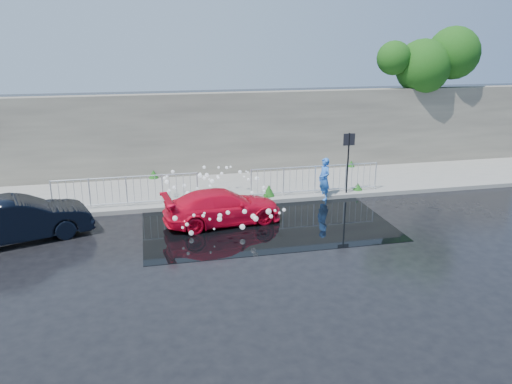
% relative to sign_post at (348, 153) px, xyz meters
% --- Properties ---
extents(ground, '(90.00, 90.00, 0.00)m').
position_rel_sign_post_xyz_m(ground, '(-4.20, -3.10, -1.72)').
color(ground, black).
rests_on(ground, ground).
extents(pavement, '(30.00, 4.00, 0.15)m').
position_rel_sign_post_xyz_m(pavement, '(-4.20, 1.90, -1.65)').
color(pavement, slate).
rests_on(pavement, ground).
extents(curb, '(30.00, 0.25, 0.16)m').
position_rel_sign_post_xyz_m(curb, '(-4.20, -0.10, -1.64)').
color(curb, slate).
rests_on(curb, ground).
extents(retaining_wall, '(30.00, 0.60, 3.50)m').
position_rel_sign_post_xyz_m(retaining_wall, '(-4.20, 4.10, 0.18)').
color(retaining_wall, '#59544B').
rests_on(retaining_wall, pavement).
extents(puddle, '(8.00, 5.00, 0.01)m').
position_rel_sign_post_xyz_m(puddle, '(-3.70, -2.10, -1.72)').
color(puddle, black).
rests_on(puddle, ground).
extents(sign_post, '(0.45, 0.06, 2.50)m').
position_rel_sign_post_xyz_m(sign_post, '(0.00, 0.00, 0.00)').
color(sign_post, black).
rests_on(sign_post, ground).
extents(tree, '(4.99, 2.53, 6.42)m').
position_rel_sign_post_xyz_m(tree, '(5.77, 4.31, 3.13)').
color(tree, '#332114').
rests_on(tree, ground).
extents(railing_left, '(5.05, 0.05, 1.10)m').
position_rel_sign_post_xyz_m(railing_left, '(-8.20, 0.25, -0.99)').
color(railing_left, silver).
rests_on(railing_left, pavement).
extents(railing_right, '(5.05, 0.05, 1.10)m').
position_rel_sign_post_xyz_m(railing_right, '(-1.20, 0.25, -0.99)').
color(railing_right, silver).
rests_on(railing_right, pavement).
extents(weeds, '(12.17, 3.93, 0.44)m').
position_rel_sign_post_xyz_m(weeds, '(-4.56, 1.34, -1.39)').
color(weeds, '#1C4C14').
rests_on(weeds, pavement).
extents(water_spray, '(3.66, 5.46, 1.10)m').
position_rel_sign_post_xyz_m(water_spray, '(-5.19, -0.90, -1.02)').
color(water_spray, white).
rests_on(water_spray, ground).
extents(red_car, '(4.07, 2.09, 1.13)m').
position_rel_sign_post_xyz_m(red_car, '(-5.09, -1.77, -1.16)').
color(red_car, red).
rests_on(red_car, ground).
extents(dark_car, '(4.34, 2.64, 1.35)m').
position_rel_sign_post_xyz_m(dark_car, '(-11.28, -1.91, -1.05)').
color(dark_car, black).
rests_on(dark_car, ground).
extents(person, '(0.49, 0.65, 1.61)m').
position_rel_sign_post_xyz_m(person, '(-0.95, -0.10, -0.92)').
color(person, blue).
rests_on(person, ground).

